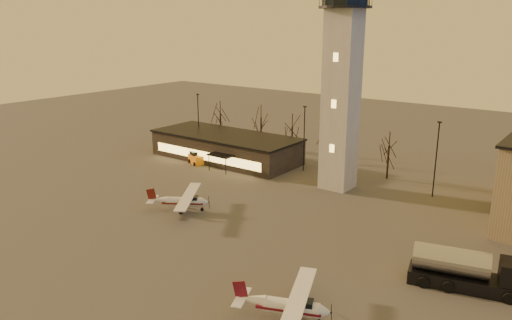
# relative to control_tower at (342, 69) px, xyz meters

# --- Properties ---
(ground) EXTENTS (220.00, 220.00, 0.00)m
(ground) POSITION_rel_control_tower_xyz_m (0.00, -30.00, -16.33)
(ground) COLOR #464340
(ground) RESTS_ON ground
(control_tower) EXTENTS (6.80, 6.80, 32.60)m
(control_tower) POSITION_rel_control_tower_xyz_m (0.00, 0.00, 0.00)
(control_tower) COLOR #989690
(control_tower) RESTS_ON ground
(terminal) EXTENTS (25.40, 12.20, 4.30)m
(terminal) POSITION_rel_control_tower_xyz_m (-21.99, 1.98, -14.17)
(terminal) COLOR black
(terminal) RESTS_ON ground
(light_poles) EXTENTS (58.50, 12.25, 10.14)m
(light_poles) POSITION_rel_control_tower_xyz_m (0.50, 1.00, -10.92)
(light_poles) COLOR black
(light_poles) RESTS_ON ground
(tree_row) EXTENTS (37.20, 9.20, 8.80)m
(tree_row) POSITION_rel_control_tower_xyz_m (-13.70, 9.16, -10.39)
(tree_row) COLOR black
(tree_row) RESTS_ON ground
(cessna_front) EXTENTS (8.34, 10.11, 2.86)m
(cessna_front) POSITION_rel_control_tower_xyz_m (12.56, -31.04, -15.35)
(cessna_front) COLOR silver
(cessna_front) RESTS_ON ground
(cessna_rear) EXTENTS (8.26, 9.29, 2.82)m
(cessna_rear) POSITION_rel_control_tower_xyz_m (-10.59, -19.21, -15.36)
(cessna_rear) COLOR silver
(cessna_rear) RESTS_ON ground
(fuel_truck) EXTENTS (9.90, 4.92, 3.53)m
(fuel_truck) POSITION_rel_control_tower_xyz_m (21.85, -17.88, -14.93)
(fuel_truck) COLOR black
(fuel_truck) RESTS_ON ground
(service_cart) EXTENTS (3.49, 2.83, 1.96)m
(service_cart) POSITION_rel_control_tower_xyz_m (-24.10, -2.97, -15.58)
(service_cart) COLOR orange
(service_cart) RESTS_ON ground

